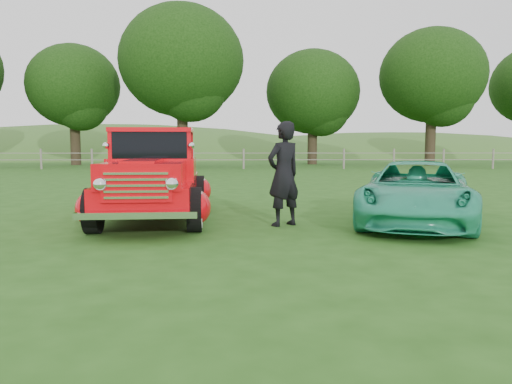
{
  "coord_description": "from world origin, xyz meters",
  "views": [
    {
      "loc": [
        0.25,
        -7.76,
        1.47
      ],
      "look_at": [
        0.4,
        1.2,
        0.61
      ],
      "focal_mm": 35.0,
      "sensor_mm": 36.0,
      "label": 1
    }
  ],
  "objects_px": {
    "tree_near_east": "(313,92)",
    "teal_sedan": "(416,193)",
    "tree_near_west": "(182,61)",
    "red_pickup": "(154,179)",
    "tree_mid_west": "(73,86)",
    "man": "(284,174)",
    "tree_mid_east": "(432,76)"
  },
  "relations": [
    {
      "from": "tree_near_east",
      "to": "teal_sedan",
      "type": "distance_m",
      "value": 28.1
    },
    {
      "from": "tree_mid_west",
      "to": "tree_near_east",
      "type": "distance_m",
      "value": 17.03
    },
    {
      "from": "tree_mid_east",
      "to": "tree_mid_west",
      "type": "bearing_deg",
      "value": 177.71
    },
    {
      "from": "tree_near_east",
      "to": "red_pickup",
      "type": "bearing_deg",
      "value": -103.71
    },
    {
      "from": "tree_near_east",
      "to": "teal_sedan",
      "type": "xyz_separation_m",
      "value": [
        -1.64,
        -27.67,
        -4.67
      ]
    },
    {
      "from": "tree_near_east",
      "to": "teal_sedan",
      "type": "bearing_deg",
      "value": -93.39
    },
    {
      "from": "man",
      "to": "tree_near_west",
      "type": "bearing_deg",
      "value": -113.06
    },
    {
      "from": "tree_mid_west",
      "to": "teal_sedan",
      "type": "relative_size",
      "value": 2.02
    },
    {
      "from": "tree_near_west",
      "to": "tree_mid_east",
      "type": "relative_size",
      "value": 1.1
    },
    {
      "from": "tree_mid_east",
      "to": "man",
      "type": "relative_size",
      "value": 5.01
    },
    {
      "from": "tree_near_east",
      "to": "red_pickup",
      "type": "relative_size",
      "value": 1.64
    },
    {
      "from": "tree_mid_west",
      "to": "red_pickup",
      "type": "bearing_deg",
      "value": -68.16
    },
    {
      "from": "teal_sedan",
      "to": "tree_near_east",
      "type": "bearing_deg",
      "value": 105.92
    },
    {
      "from": "man",
      "to": "tree_mid_west",
      "type": "bearing_deg",
      "value": -98.99
    },
    {
      "from": "red_pickup",
      "to": "tree_near_west",
      "type": "bearing_deg",
      "value": 91.84
    },
    {
      "from": "tree_near_east",
      "to": "tree_mid_east",
      "type": "distance_m",
      "value": 8.3
    },
    {
      "from": "tree_mid_west",
      "to": "teal_sedan",
      "type": "xyz_separation_m",
      "value": [
        15.36,
        -26.67,
        -4.97
      ]
    },
    {
      "from": "tree_near_east",
      "to": "man",
      "type": "relative_size",
      "value": 4.43
    },
    {
      "from": "tree_mid_west",
      "to": "red_pickup",
      "type": "xyz_separation_m",
      "value": [
        10.42,
        -25.99,
        -4.75
      ]
    },
    {
      "from": "tree_mid_east",
      "to": "man",
      "type": "height_order",
      "value": "tree_mid_east"
    },
    {
      "from": "tree_mid_west",
      "to": "tree_near_east",
      "type": "height_order",
      "value": "tree_mid_west"
    },
    {
      "from": "tree_near_west",
      "to": "teal_sedan",
      "type": "height_order",
      "value": "tree_near_west"
    },
    {
      "from": "tree_near_west",
      "to": "red_pickup",
      "type": "xyz_separation_m",
      "value": [
        2.42,
        -22.99,
        -6.0
      ]
    },
    {
      "from": "tree_mid_east",
      "to": "man",
      "type": "xyz_separation_m",
      "value": [
        -12.1,
        -25.81,
        -5.23
      ]
    },
    {
      "from": "tree_mid_east",
      "to": "red_pickup",
      "type": "distance_m",
      "value": 29.43
    },
    {
      "from": "tree_mid_west",
      "to": "tree_near_west",
      "type": "relative_size",
      "value": 0.81
    },
    {
      "from": "tree_near_west",
      "to": "red_pickup",
      "type": "distance_m",
      "value": 23.89
    },
    {
      "from": "red_pickup",
      "to": "man",
      "type": "relative_size",
      "value": 2.71
    },
    {
      "from": "tree_near_west",
      "to": "red_pickup",
      "type": "height_order",
      "value": "tree_near_west"
    },
    {
      "from": "tree_near_west",
      "to": "man",
      "type": "bearing_deg",
      "value": -78.38
    },
    {
      "from": "teal_sedan",
      "to": "man",
      "type": "distance_m",
      "value": 2.5
    },
    {
      "from": "tree_near_west",
      "to": "teal_sedan",
      "type": "distance_m",
      "value": 25.55
    }
  ]
}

